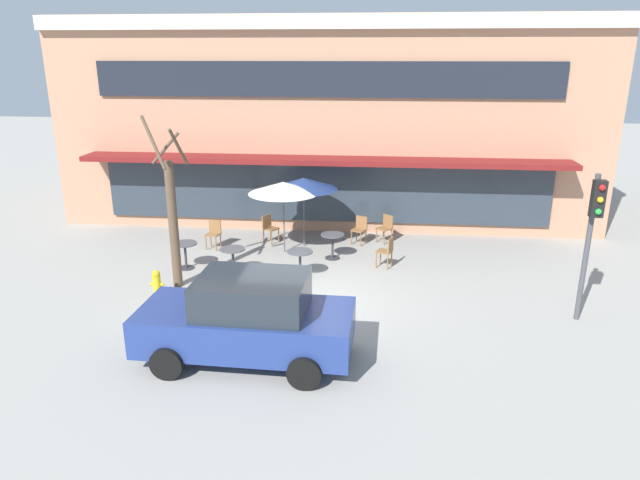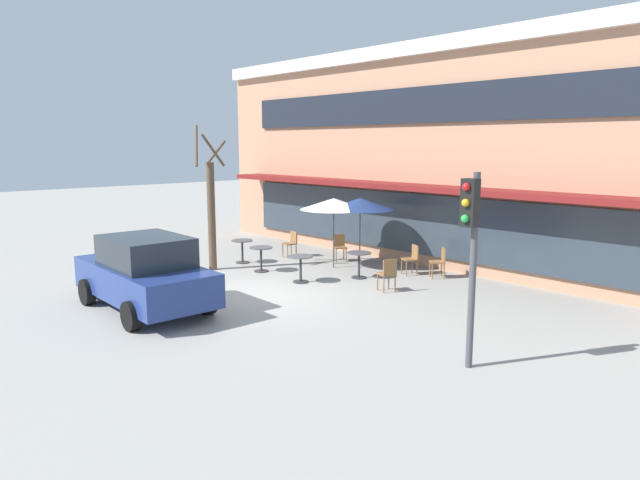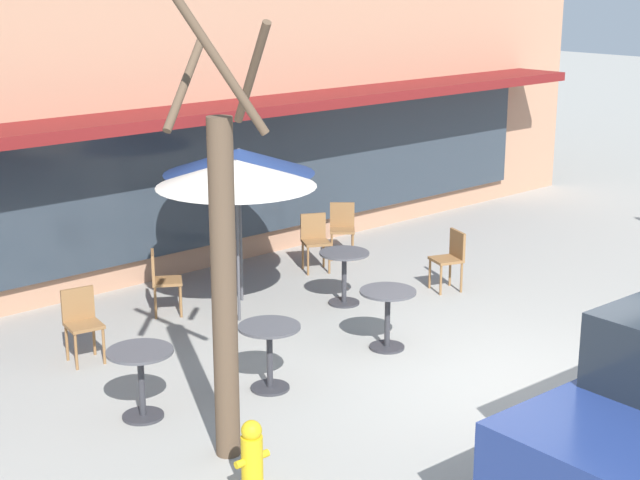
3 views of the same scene
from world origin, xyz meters
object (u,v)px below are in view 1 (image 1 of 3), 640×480
object	(u,v)px
patio_umbrella_cream_folded	(304,184)
fire_hydrant	(157,283)
cafe_chair_1	(387,250)
parked_sedan	(248,319)
patio_umbrella_green_folded	(283,188)
cafe_chair_3	(360,228)
street_tree	(173,217)
cafe_chair_2	(386,226)
cafe_table_by_tree	(185,251)
cafe_chair_0	(214,232)
cafe_chair_4	(269,227)
cafe_table_mid_patio	(233,257)
cafe_table_streetside	(333,242)
cafe_table_near_wall	(300,260)
traffic_light_pole	(592,225)

from	to	relation	value
patio_umbrella_cream_folded	fire_hydrant	distance (m)	5.60
cafe_chair_1	parked_sedan	distance (m)	6.12
patio_umbrella_green_folded	cafe_chair_3	xyz separation A→B (m)	(2.28, 1.04, -1.50)
patio_umbrella_green_folded	street_tree	size ratio (longest dim) A/B	0.50
cafe_chair_2	street_tree	bearing A→B (deg)	-142.25
cafe_table_by_tree	patio_umbrella_green_folded	bearing A→B (deg)	33.36
patio_umbrella_green_folded	cafe_chair_0	size ratio (longest dim) A/B	2.47
patio_umbrella_cream_folded	parked_sedan	bearing A→B (deg)	-91.63
cafe_chair_1	fire_hydrant	size ratio (longest dim) A/B	1.26
patio_umbrella_green_folded	street_tree	distance (m)	3.78
cafe_chair_2	patio_umbrella_green_folded	bearing A→B (deg)	-157.33
cafe_chair_2	fire_hydrant	world-z (taller)	cafe_chair_2
patio_umbrella_green_folded	cafe_chair_4	distance (m)	1.86
cafe_table_mid_patio	cafe_chair_0	size ratio (longest dim) A/B	0.85
cafe_table_streetside	patio_umbrella_green_folded	distance (m)	2.19
cafe_table_near_wall	patio_umbrella_cream_folded	bearing A→B (deg)	95.02
cafe_chair_0	cafe_chair_4	world-z (taller)	same
cafe_chair_1	street_tree	world-z (taller)	street_tree
patio_umbrella_green_folded	fire_hydrant	size ratio (longest dim) A/B	3.12
parked_sedan	patio_umbrella_green_folded	bearing A→B (deg)	92.91
patio_umbrella_cream_folded	street_tree	distance (m)	4.60
cafe_table_streetside	patio_umbrella_green_folded	bearing A→B (deg)	163.81
patio_umbrella_green_folded	cafe_chair_1	distance (m)	3.60
cafe_chair_0	cafe_table_mid_patio	bearing A→B (deg)	-62.06
cafe_table_by_tree	patio_umbrella_green_folded	world-z (taller)	patio_umbrella_green_folded
cafe_table_streetside	parked_sedan	world-z (taller)	parked_sedan
patio_umbrella_green_folded	parked_sedan	size ratio (longest dim) A/B	0.52
parked_sedan	traffic_light_pole	xyz separation A→B (m)	(7.12, 2.43, 1.42)
cafe_chair_0	parked_sedan	world-z (taller)	parked_sedan
cafe_table_near_wall	cafe_chair_0	bearing A→B (deg)	144.12
street_tree	cafe_table_near_wall	bearing A→B (deg)	16.17
cafe_table_mid_patio	traffic_light_pole	world-z (taller)	traffic_light_pole
patio_umbrella_cream_folded	cafe_chair_4	size ratio (longest dim) A/B	2.47
cafe_chair_4	fire_hydrant	xyz separation A→B (m)	(-2.00, -4.57, -0.17)
patio_umbrella_cream_folded	cafe_chair_1	world-z (taller)	patio_umbrella_cream_folded
cafe_table_mid_patio	fire_hydrant	xyz separation A→B (m)	(-1.54, -1.65, -0.16)
cafe_table_by_tree	cafe_chair_2	xyz separation A→B (m)	(5.66, 2.98, 0.01)
cafe_table_streetside	cafe_chair_3	bearing A→B (deg)	62.86
cafe_table_streetside	cafe_table_by_tree	world-z (taller)	same
cafe_table_streetside	cafe_chair_1	distance (m)	1.70
cafe_chair_0	cafe_chair_2	bearing A→B (deg)	12.12
patio_umbrella_cream_folded	cafe_chair_4	bearing A→B (deg)	167.37
cafe_chair_4	parked_sedan	xyz separation A→B (m)	(0.96, -7.36, 0.35)
cafe_chair_1	street_tree	size ratio (longest dim) A/B	0.20
cafe_chair_3	patio_umbrella_cream_folded	bearing A→B (deg)	-166.89
cafe_chair_1	fire_hydrant	world-z (taller)	cafe_chair_1
cafe_table_by_tree	street_tree	xyz separation A→B (m)	(0.19, -1.26, 1.36)
cafe_chair_3	cafe_table_mid_patio	bearing A→B (deg)	-137.84
cafe_chair_2	cafe_chair_4	distance (m)	3.76
cafe_chair_0	fire_hydrant	bearing A→B (deg)	-95.87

